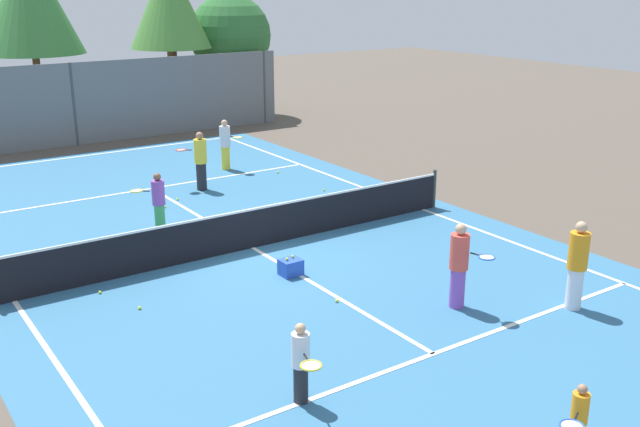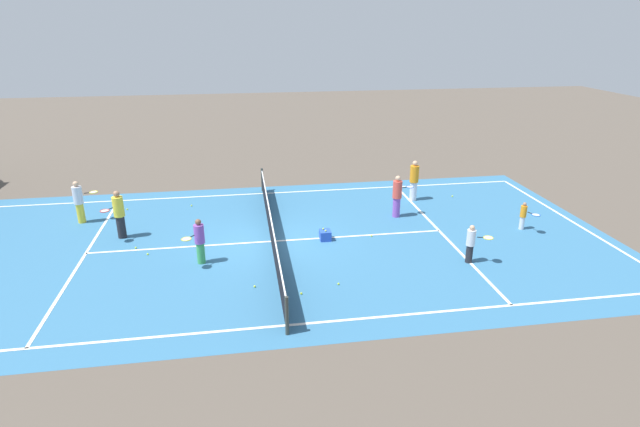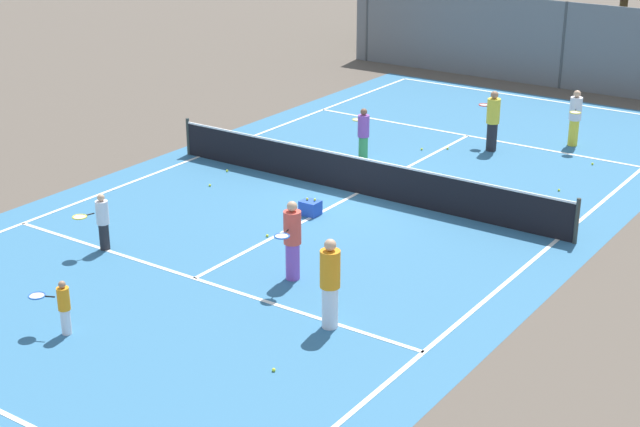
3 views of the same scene
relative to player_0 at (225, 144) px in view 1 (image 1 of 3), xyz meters
The scene contains 22 objects.
ground_plane 7.96m from the player_0, 112.78° to the right, with size 80.00×80.00×0.00m, color brown.
court_surface 7.96m from the player_0, 112.78° to the right, with size 13.00×25.00×0.01m.
tennis_net 7.92m from the player_0, 112.78° to the right, with size 11.90×0.10×1.10m.
perimeter_fence 7.41m from the player_0, 114.54° to the left, with size 18.00×0.12×3.20m.
tree_2 10.09m from the player_0, 77.06° to the left, with size 3.52×3.52×7.26m.
tree_4 10.88m from the player_0, 60.96° to the left, with size 3.78×3.78×5.63m.
player_0 is the anchor object (origin of this frame).
player_1 14.85m from the player_0, 112.92° to the right, with size 0.50×0.87×1.33m.
player_2 6.59m from the player_0, 132.28° to the right, with size 0.83×0.77×1.56m.
player_3 2.61m from the player_0, 134.23° to the right, with size 0.90×0.78×1.81m.
player_4 12.59m from the player_0, 96.18° to the right, with size 0.54×0.95×1.74m.
player_5 13.86m from the player_0, 87.95° to the right, with size 0.39×0.39×1.81m.
player_6 17.24m from the player_0, 101.50° to the right, with size 0.80×0.56×1.09m.
ball_crate 9.82m from the player_0, 109.08° to the right, with size 0.46×0.39×0.43m.
tennis_ball_0 10.59m from the player_0, 131.60° to the right, with size 0.07×0.07×0.07m, color #CCE533.
tennis_ball_1 9.18m from the player_0, 134.17° to the right, with size 0.07×0.07×0.07m, color #CCE533.
tennis_ball_2 4.40m from the player_0, 73.65° to the right, with size 0.07×0.07×0.07m, color #CCE533.
tennis_ball_3 11.48m from the player_0, 106.23° to the right, with size 0.07×0.07×0.07m, color #CCE533.
tennis_ball_4 11.27m from the player_0, 126.04° to the right, with size 0.07×0.07×0.07m, color #CCE533.
tennis_ball_5 2.07m from the player_0, 51.81° to the right, with size 0.07×0.07×0.07m, color #CCE533.
tennis_ball_7 3.95m from the player_0, 139.13° to the right, with size 0.07×0.07×0.07m, color #CCE533.
tennis_ball_8 4.72m from the player_0, 139.39° to the right, with size 0.07×0.07×0.07m, color #CCE533.
Camera 1 is at (-8.02, -14.67, 6.19)m, focal length 41.11 mm.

